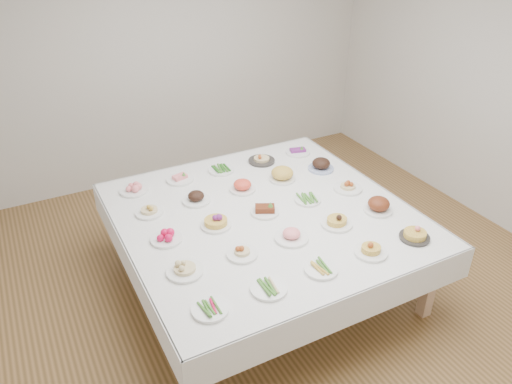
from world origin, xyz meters
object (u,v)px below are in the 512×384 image
dish_0 (210,308)px  dish_12 (265,208)px  display_table (264,219)px  dish_24 (298,150)px

dish_0 → dish_12: 1.24m
display_table → dish_12: bearing=-62.8°
dish_12 → dish_0: bearing=-135.3°
display_table → dish_12: size_ratio=10.01×
dish_0 → dish_24: (1.75, 1.74, 0.02)m
display_table → dish_0: 1.24m
dish_12 → display_table: bearing=117.2°
dish_0 → dish_24: bearing=44.9°
display_table → dish_24: (0.88, 0.87, 0.10)m
dish_12 → dish_24: bearing=45.0°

